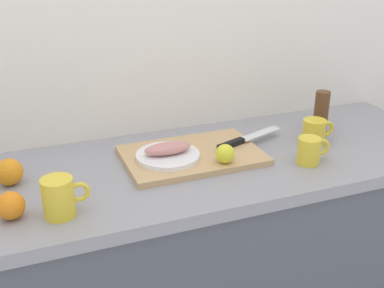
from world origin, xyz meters
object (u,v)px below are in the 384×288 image
object	(u,v)px
chef_knife	(242,140)
coffee_mug_1	(59,197)
pepper_mill	(321,112)
white_plate	(169,156)
fish_fillet	(169,148)
coffee_mug_0	(310,150)
coffee_mug_2	(315,132)
lemon_0	(225,154)
orange_0	(10,206)
cutting_board	(192,155)

from	to	relation	value
chef_knife	coffee_mug_1	bearing A→B (deg)	179.48
pepper_mill	chef_knife	bearing A→B (deg)	-175.61
white_plate	fish_fillet	distance (m)	0.03
coffee_mug_0	coffee_mug_1	size ratio (longest dim) A/B	0.91
coffee_mug_0	coffee_mug_2	distance (m)	0.16
chef_knife	lemon_0	bearing A→B (deg)	-154.17
lemon_0	coffee_mug_0	bearing A→B (deg)	-13.11
orange_0	pepper_mill	xyz separation A→B (m)	(1.08, 0.21, 0.04)
coffee_mug_1	white_plate	bearing A→B (deg)	28.11
orange_0	pepper_mill	distance (m)	1.10
fish_fillet	coffee_mug_0	bearing A→B (deg)	-20.78
lemon_0	coffee_mug_1	distance (m)	0.52
white_plate	coffee_mug_1	world-z (taller)	coffee_mug_1
cutting_board	pepper_mill	xyz separation A→B (m)	(0.52, 0.04, 0.07)
fish_fillet	cutting_board	bearing A→B (deg)	7.48
white_plate	lemon_0	size ratio (longest dim) A/B	3.38
cutting_board	fish_fillet	size ratio (longest dim) A/B	2.91
coffee_mug_0	lemon_0	bearing A→B (deg)	166.89
chef_knife	orange_0	distance (m)	0.77
lemon_0	orange_0	world-z (taller)	lemon_0
lemon_0	coffee_mug_2	bearing A→B (deg)	9.86
white_plate	coffee_mug_0	world-z (taller)	coffee_mug_0
white_plate	coffee_mug_1	bearing A→B (deg)	-151.89
chef_knife	coffee_mug_0	xyz separation A→B (m)	(0.14, -0.18, 0.01)
coffee_mug_1	orange_0	distance (m)	0.12
chef_knife	coffee_mug_2	xyz separation A→B (m)	(0.25, -0.06, 0.02)
cutting_board	lemon_0	distance (m)	0.13
pepper_mill	white_plate	bearing A→B (deg)	-175.13
lemon_0	cutting_board	bearing A→B (deg)	122.52
cutting_board	white_plate	bearing A→B (deg)	-172.52
lemon_0	orange_0	distance (m)	0.63
lemon_0	pepper_mill	distance (m)	0.47
fish_fillet	orange_0	bearing A→B (deg)	-161.48
orange_0	pepper_mill	bearing A→B (deg)	11.09
lemon_0	coffee_mug_2	distance (m)	0.37
lemon_0	orange_0	xyz separation A→B (m)	(-0.63, -0.06, -0.01)
fish_fillet	chef_knife	world-z (taller)	fish_fillet
cutting_board	orange_0	size ratio (longest dim) A/B	6.03
fish_fillet	lemon_0	size ratio (longest dim) A/B	2.53
chef_knife	pepper_mill	size ratio (longest dim) A/B	1.81
coffee_mug_1	coffee_mug_2	distance (m)	0.89
chef_knife	orange_0	xyz separation A→B (m)	(-0.75, -0.19, 0.01)
cutting_board	coffee_mug_2	bearing A→B (deg)	-5.54
coffee_mug_0	pepper_mill	size ratio (longest dim) A/B	0.72
fish_fillet	coffee_mug_2	world-z (taller)	coffee_mug_2
cutting_board	coffee_mug_2	xyz separation A→B (m)	(0.44, -0.04, 0.03)
white_plate	chef_knife	size ratio (longest dim) A/B	0.71
coffee_mug_2	pepper_mill	world-z (taller)	pepper_mill
coffee_mug_0	pepper_mill	bearing A→B (deg)	48.49
cutting_board	coffee_mug_1	distance (m)	0.49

